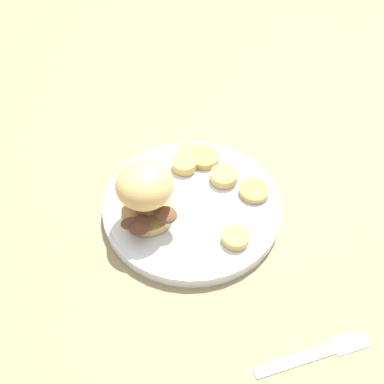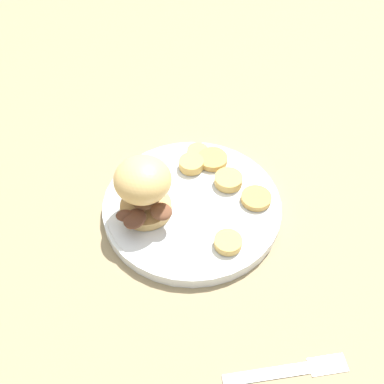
# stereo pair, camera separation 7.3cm
# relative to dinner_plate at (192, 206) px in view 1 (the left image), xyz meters

# --- Properties ---
(ground_plane) EXTENTS (4.00, 4.00, 0.00)m
(ground_plane) POSITION_rel_dinner_plate_xyz_m (0.00, 0.00, -0.01)
(ground_plane) COLOR #937F5B
(dinner_plate) EXTENTS (0.30, 0.30, 0.02)m
(dinner_plate) POSITION_rel_dinner_plate_xyz_m (0.00, 0.00, 0.00)
(dinner_plate) COLOR white
(dinner_plate) RESTS_ON ground_plane
(sandwich) EXTENTS (0.11, 0.10, 0.11)m
(sandwich) POSITION_rel_dinner_plate_xyz_m (-0.03, 0.07, 0.07)
(sandwich) COLOR tan
(sandwich) RESTS_ON dinner_plate
(potato_round_0) EXTENTS (0.05, 0.05, 0.01)m
(potato_round_0) POSITION_rel_dinner_plate_xyz_m (0.10, -0.02, 0.02)
(potato_round_0) COLOR tan
(potato_round_0) RESTS_ON dinner_plate
(potato_round_1) EXTENTS (0.04, 0.04, 0.01)m
(potato_round_1) POSITION_rel_dinner_plate_xyz_m (-0.07, -0.07, 0.02)
(potato_round_1) COLOR tan
(potato_round_1) RESTS_ON dinner_plate
(potato_round_2) EXTENTS (0.05, 0.05, 0.01)m
(potato_round_2) POSITION_rel_dinner_plate_xyz_m (0.02, -0.10, 0.01)
(potato_round_2) COLOR tan
(potato_round_2) RESTS_ON dinner_plate
(potato_round_3) EXTENTS (0.05, 0.05, 0.02)m
(potato_round_3) POSITION_rel_dinner_plate_xyz_m (0.05, -0.05, 0.02)
(potato_round_3) COLOR tan
(potato_round_3) RESTS_ON dinner_plate
(potato_round_4) EXTENTS (0.04, 0.04, 0.01)m
(potato_round_4) POSITION_rel_dinner_plate_xyz_m (0.12, 0.01, 0.01)
(potato_round_4) COLOR tan
(potato_round_4) RESTS_ON dinner_plate
(potato_round_5) EXTENTS (0.04, 0.04, 0.02)m
(potato_round_5) POSITION_rel_dinner_plate_xyz_m (0.08, 0.02, 0.02)
(potato_round_5) COLOR tan
(potato_round_5) RESTS_ON dinner_plate
(fork) EXTENTS (0.07, 0.16, 0.00)m
(fork) POSITION_rel_dinner_plate_xyz_m (-0.24, -0.17, -0.01)
(fork) COLOR silver
(fork) RESTS_ON ground_plane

